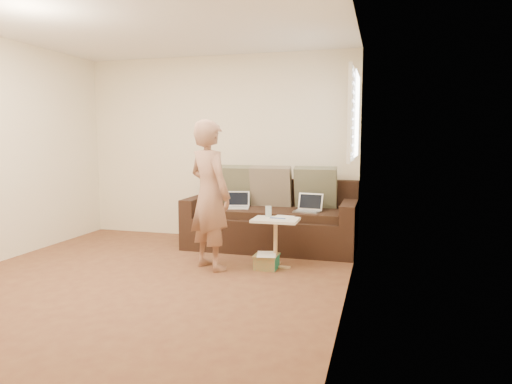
{
  "coord_description": "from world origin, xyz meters",
  "views": [
    {
      "loc": [
        2.29,
        -3.96,
        1.43
      ],
      "look_at": [
        0.8,
        1.4,
        0.78
      ],
      "focal_mm": 32.0,
      "sensor_mm": 36.0,
      "label": 1
    }
  ],
  "objects_px": {
    "laptop_white": "(237,208)",
    "person": "(210,195)",
    "sofa": "(271,216)",
    "drinking_glass": "(268,211)",
    "laptop_silver": "(307,212)",
    "side_table": "(275,243)",
    "striped_box": "(266,261)"
  },
  "relations": [
    {
      "from": "sofa",
      "to": "laptop_silver",
      "type": "xyz_separation_m",
      "value": [
        0.5,
        -0.14,
        0.1
      ]
    },
    {
      "from": "sofa",
      "to": "person",
      "type": "height_order",
      "value": "person"
    },
    {
      "from": "laptop_white",
      "to": "side_table",
      "type": "relative_size",
      "value": 0.54
    },
    {
      "from": "sofa",
      "to": "side_table",
      "type": "height_order",
      "value": "sofa"
    },
    {
      "from": "side_table",
      "to": "sofa",
      "type": "bearing_deg",
      "value": 106.74
    },
    {
      "from": "side_table",
      "to": "striped_box",
      "type": "xyz_separation_m",
      "value": [
        -0.08,
        -0.08,
        -0.19
      ]
    },
    {
      "from": "drinking_glass",
      "to": "laptop_white",
      "type": "bearing_deg",
      "value": 130.33
    },
    {
      "from": "sofa",
      "to": "drinking_glass",
      "type": "height_order",
      "value": "sofa"
    },
    {
      "from": "sofa",
      "to": "laptop_silver",
      "type": "height_order",
      "value": "sofa"
    },
    {
      "from": "laptop_silver",
      "to": "drinking_glass",
      "type": "distance_m",
      "value": 0.72
    },
    {
      "from": "side_table",
      "to": "striped_box",
      "type": "relative_size",
      "value": 2.11
    },
    {
      "from": "laptop_silver",
      "to": "person",
      "type": "relative_size",
      "value": 0.19
    },
    {
      "from": "laptop_white",
      "to": "person",
      "type": "bearing_deg",
      "value": -102.88
    },
    {
      "from": "drinking_glass",
      "to": "striped_box",
      "type": "bearing_deg",
      "value": -82.01
    },
    {
      "from": "sofa",
      "to": "striped_box",
      "type": "relative_size",
      "value": 8.39
    },
    {
      "from": "laptop_silver",
      "to": "drinking_glass",
      "type": "height_order",
      "value": "drinking_glass"
    },
    {
      "from": "striped_box",
      "to": "laptop_silver",
      "type": "bearing_deg",
      "value": 68.96
    },
    {
      "from": "sofa",
      "to": "person",
      "type": "distance_m",
      "value": 1.25
    },
    {
      "from": "laptop_white",
      "to": "person",
      "type": "xyz_separation_m",
      "value": [
        0.02,
        -1.03,
        0.3
      ]
    },
    {
      "from": "person",
      "to": "striped_box",
      "type": "height_order",
      "value": "person"
    },
    {
      "from": "sofa",
      "to": "drinking_glass",
      "type": "bearing_deg",
      "value": -78.51
    },
    {
      "from": "laptop_white",
      "to": "person",
      "type": "distance_m",
      "value": 1.08
    },
    {
      "from": "drinking_glass",
      "to": "striped_box",
      "type": "height_order",
      "value": "drinking_glass"
    },
    {
      "from": "side_table",
      "to": "drinking_glass",
      "type": "bearing_deg",
      "value": 133.52
    },
    {
      "from": "drinking_glass",
      "to": "side_table",
      "type": "bearing_deg",
      "value": -46.48
    },
    {
      "from": "laptop_silver",
      "to": "person",
      "type": "bearing_deg",
      "value": -124.43
    },
    {
      "from": "person",
      "to": "striped_box",
      "type": "xyz_separation_m",
      "value": [
        0.61,
        0.14,
        -0.74
      ]
    },
    {
      "from": "laptop_silver",
      "to": "laptop_white",
      "type": "height_order",
      "value": "laptop_white"
    },
    {
      "from": "person",
      "to": "side_table",
      "type": "xyz_separation_m",
      "value": [
        0.69,
        0.22,
        -0.54
      ]
    },
    {
      "from": "sofa",
      "to": "striped_box",
      "type": "xyz_separation_m",
      "value": [
        0.18,
        -0.97,
        -0.34
      ]
    },
    {
      "from": "laptop_silver",
      "to": "person",
      "type": "xyz_separation_m",
      "value": [
        -0.92,
        -0.96,
        0.3
      ]
    },
    {
      "from": "person",
      "to": "side_table",
      "type": "height_order",
      "value": "person"
    }
  ]
}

